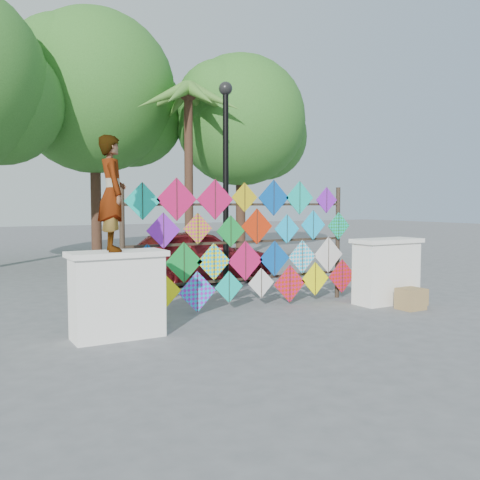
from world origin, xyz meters
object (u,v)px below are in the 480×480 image
Objects in this scene: kite_rack at (248,244)px; lamppost at (226,168)px; vendor_woman at (112,194)px; sedan at (194,256)px.

kite_rack is 1.97m from lamppost.
lamppost is at bearing -46.51° from vendor_woman.
vendor_woman is 3.81m from lamppost.
kite_rack reaches higher than sedan.
vendor_woman reaches higher than kite_rack.
lamppost is at bearing 169.99° from sedan.
kite_rack is 2.98× the size of vendor_woman.
lamppost reaches higher than kite_rack.
sedan is at bearing -29.75° from vendor_woman.
vendor_woman is at bearing -161.85° from kite_rack.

